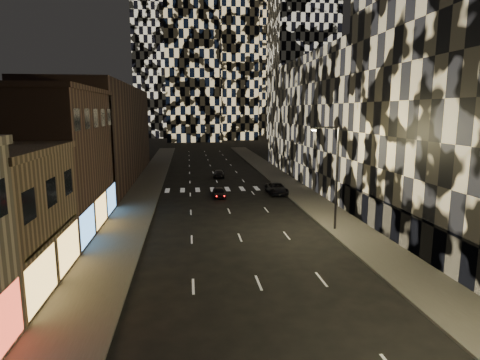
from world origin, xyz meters
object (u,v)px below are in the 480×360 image
object	(u,v)px
car_dark_oncoming	(219,173)
car_dark_rightlane	(277,188)
car_dark_midlane	(219,192)
streetlight_far	(334,170)

from	to	relation	value
car_dark_oncoming	car_dark_rightlane	xyz separation A→B (m)	(6.30, -13.86, 0.09)
car_dark_midlane	car_dark_rightlane	bearing A→B (deg)	8.46
car_dark_midlane	car_dark_oncoming	bearing A→B (deg)	84.30
car_dark_oncoming	car_dark_rightlane	world-z (taller)	car_dark_rightlane
car_dark_midlane	car_dark_rightlane	xyz separation A→B (m)	(7.42, 1.30, 0.07)
streetlight_far	car_dark_midlane	size ratio (longest dim) A/B	2.47
car_dark_midlane	car_dark_rightlane	size ratio (longest dim) A/B	0.74
car_dark_rightlane	car_dark_oncoming	bearing A→B (deg)	114.15
streetlight_far	car_dark_rightlane	size ratio (longest dim) A/B	1.82
streetlight_far	car_dark_oncoming	world-z (taller)	streetlight_far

